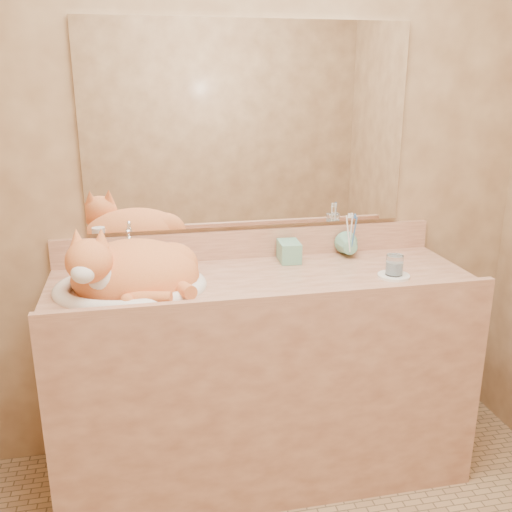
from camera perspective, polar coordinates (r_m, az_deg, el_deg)
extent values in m
cube|color=brown|center=(2.33, -0.75, 9.38)|extent=(2.40, 0.02, 2.50)
cube|color=white|center=(2.31, -0.71, 12.78)|extent=(1.30, 0.02, 0.80)
imported|color=#6DAF92|center=(2.28, 3.67, 1.26)|extent=(0.09, 0.09, 0.19)
imported|color=#6DAF92|center=(2.40, 9.44, 0.70)|extent=(0.11, 0.11, 0.09)
cylinder|color=white|center=(2.23, 13.60, -1.94)|extent=(0.12, 0.12, 0.01)
cylinder|color=white|center=(2.22, 13.68, -0.88)|extent=(0.06, 0.06, 0.08)
cylinder|color=white|center=(2.21, -15.73, -0.63)|extent=(0.05, 0.05, 0.13)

